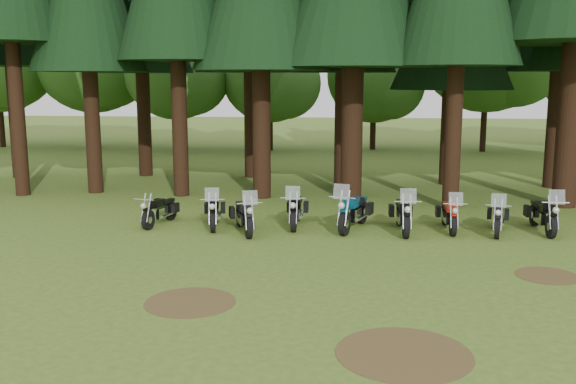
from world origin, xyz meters
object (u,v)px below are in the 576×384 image
object	(u,v)px
motorcycle_5	(403,215)
motorcycle_8	(543,216)
motorcycle_3	(296,211)
motorcycle_7	(498,218)
motorcycle_2	(244,216)
motorcycle_1	(214,212)
motorcycle_6	(449,216)
motorcycle_4	(353,212)
motorcycle_0	(160,211)

from	to	relation	value
motorcycle_5	motorcycle_8	world-z (taller)	motorcycle_5
motorcycle_3	motorcycle_5	size ratio (longest dim) A/B	0.95
motorcycle_7	motorcycle_8	distance (m)	1.35
motorcycle_2	motorcycle_3	world-z (taller)	motorcycle_2
motorcycle_8	motorcycle_7	bearing A→B (deg)	-169.01
motorcycle_1	motorcycle_7	xyz separation A→B (m)	(8.20, 0.05, -0.01)
motorcycle_2	motorcycle_6	size ratio (longest dim) A/B	1.06
motorcycle_4	motorcycle_1	bearing A→B (deg)	-161.18
motorcycle_0	motorcycle_7	distance (m)	9.88
motorcycle_1	motorcycle_2	distance (m)	1.17
motorcycle_0	motorcycle_1	size ratio (longest dim) A/B	0.91
motorcycle_0	motorcycle_4	distance (m)	5.80
motorcycle_2	motorcycle_4	world-z (taller)	motorcycle_4
motorcycle_5	motorcycle_7	distance (m)	2.68
motorcycle_3	motorcycle_8	distance (m)	7.11
motorcycle_0	motorcycle_2	world-z (taller)	motorcycle_2
motorcycle_4	motorcycle_7	bearing A→B (deg)	17.13
motorcycle_3	motorcycle_7	size ratio (longest dim) A/B	1.06
motorcycle_0	motorcycle_2	bearing A→B (deg)	-2.72
motorcycle_4	motorcycle_0	bearing A→B (deg)	-162.51
motorcycle_6	motorcycle_8	xyz separation A→B (m)	(2.65, 0.10, 0.04)
motorcycle_5	motorcycle_7	size ratio (longest dim) A/B	1.11
motorcycle_5	motorcycle_2	bearing A→B (deg)	-175.64
motorcycle_3	motorcycle_7	xyz separation A→B (m)	(5.79, -0.28, -0.03)
motorcycle_4	motorcycle_6	bearing A→B (deg)	20.84
motorcycle_3	motorcycle_6	xyz separation A→B (m)	(4.46, -0.09, -0.03)
motorcycle_0	motorcycle_4	xyz separation A→B (m)	(5.80, -0.02, 0.10)
motorcycle_6	motorcycle_5	bearing A→B (deg)	-168.16
motorcycle_0	motorcycle_7	xyz separation A→B (m)	(9.88, -0.06, 0.03)
motorcycle_1	motorcycle_7	size ratio (longest dim) A/B	1.03
motorcycle_1	motorcycle_4	distance (m)	4.11
motorcycle_5	motorcycle_7	bearing A→B (deg)	0.11
motorcycle_3	motorcycle_2	bearing A→B (deg)	-146.99
motorcycle_4	motorcycle_6	size ratio (longest dim) A/B	1.16
motorcycle_1	motorcycle_6	size ratio (longest dim) A/B	1.05
motorcycle_3	motorcycle_5	xyz separation A→B (m)	(3.11, -0.39, 0.02)
motorcycle_1	motorcycle_2	world-z (taller)	motorcycle_2
motorcycle_3	motorcycle_6	size ratio (longest dim) A/B	1.07
motorcycle_1	motorcycle_5	size ratio (longest dim) A/B	0.93
motorcycle_0	motorcycle_6	xyz separation A→B (m)	(8.55, 0.14, 0.03)
motorcycle_3	motorcycle_4	size ratio (longest dim) A/B	0.92
motorcycle_2	motorcycle_5	xyz separation A→B (m)	(4.52, 0.53, 0.02)
motorcycle_3	motorcycle_5	distance (m)	3.14
motorcycle_2	motorcycle_5	size ratio (longest dim) A/B	0.94
motorcycle_1	motorcycle_3	distance (m)	2.43
motorcycle_2	motorcycle_8	bearing A→B (deg)	-12.96
motorcycle_6	motorcycle_2	bearing A→B (deg)	-172.78
motorcycle_8	motorcycle_2	bearing A→B (deg)	-175.08
motorcycle_2	motorcycle_7	size ratio (longest dim) A/B	1.05
motorcycle_7	motorcycle_8	xyz separation A→B (m)	(1.32, 0.29, 0.03)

